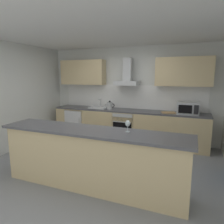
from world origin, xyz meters
TOP-DOWN VIEW (x-y plane):
  - ground at (0.00, 0.00)m, footprint 5.77×5.00m
  - ceiling at (0.00, 0.00)m, footprint 5.77×5.00m
  - wall_back at (0.00, 2.06)m, footprint 5.77×0.12m
  - wall_left at (-2.44, 0.00)m, footprint 0.12×5.00m
  - backsplash_tile at (0.00, 1.99)m, footprint 4.05×0.02m
  - counter_back at (0.00, 1.68)m, footprint 4.20×0.60m
  - counter_island at (0.19, -0.76)m, footprint 3.10×0.64m
  - upper_cabinets at (0.00, 1.83)m, footprint 4.14×0.32m
  - oven at (-0.02, 1.65)m, footprint 0.60×0.62m
  - refrigerator at (-1.52, 1.65)m, footprint 0.58×0.60m
  - microwave at (1.56, 1.62)m, footprint 0.50×0.38m
  - sink at (-0.82, 1.66)m, footprint 0.50×0.40m
  - kettle at (-0.47, 1.62)m, footprint 0.29×0.15m
  - range_hood at (-0.02, 1.78)m, footprint 0.62×0.45m
  - wine_glass at (0.75, -0.65)m, footprint 0.08×0.08m
  - chopping_board at (1.11, 1.63)m, footprint 0.39×0.31m

SIDE VIEW (x-z plane):
  - ground at x=0.00m, z-range -0.02..0.00m
  - refrigerator at x=-1.52m, z-range 0.00..0.85m
  - counter_back at x=0.00m, z-range 0.00..0.90m
  - oven at x=-0.02m, z-range 0.06..0.86m
  - counter_island at x=0.19m, z-range 0.01..0.98m
  - chopping_board at x=1.11m, z-range 0.90..0.92m
  - sink at x=-0.82m, z-range 0.80..1.06m
  - kettle at x=-0.47m, z-range 0.89..1.13m
  - microwave at x=1.56m, z-range 0.90..1.20m
  - wine_glass at x=0.75m, z-range 1.01..1.19m
  - backsplash_tile at x=0.00m, z-range 0.90..1.56m
  - wall_back at x=0.00m, z-range 0.00..2.60m
  - wall_left at x=-2.44m, z-range 0.00..2.60m
  - range_hood at x=-0.02m, z-range 1.43..2.15m
  - upper_cabinets at x=0.00m, z-range 1.56..2.26m
  - ceiling at x=0.00m, z-range 2.60..2.62m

